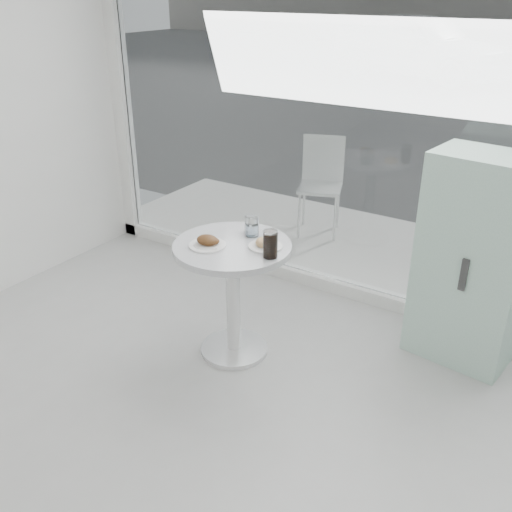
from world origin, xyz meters
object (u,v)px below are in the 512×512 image
Objects in this scene: patio_chair at (322,179)px; water_tumbler_b at (252,227)px; plate_fritter at (208,242)px; main_table at (233,276)px; cola_glass at (270,245)px; plate_donut at (265,244)px; water_tumbler_a at (251,226)px; car_white at (421,45)px; mint_cabinet at (473,261)px.

patio_chair reaches higher than water_tumbler_b.
water_tumbler_b reaches higher than plate_fritter.
cola_glass reaches higher than main_table.
cola_glass reaches higher than water_tumbler_b.
water_tumbler_b is (0.45, -1.86, 0.27)m from patio_chair.
water_tumbler_a is at bearing 146.33° from plate_donut.
patio_chair is at bearing 102.98° from water_tumbler_a.
water_tumbler_b is (2.92, -12.10, 0.03)m from car_white.
mint_cabinet is 2.08m from patio_chair.
car_white is 12.70m from cola_glass.
patio_chair is at bearing 108.91° from cola_glass.
mint_cabinet is at bearing -57.71° from patio_chair.
car_white is at bearing 82.94° from patio_chair.
cola_glass is at bearing -38.41° from water_tumbler_a.
car_white is 20.95× the size of plate_fritter.
mint_cabinet reaches higher than water_tumbler_b.
patio_chair is 5.49× the size of cola_glass.
plate_donut is 1.26× the size of cola_glass.
plate_fritter is (-1.34, -0.88, 0.13)m from mint_cabinet.
car_white reaches higher than patio_chair.
mint_cabinet is 0.28× the size of car_white.
main_table is at bearing -148.83° from car_white.
cola_glass is at bearing 10.81° from plate_fritter.
water_tumbler_a is (0.11, 0.30, 0.03)m from plate_fritter.
water_tumbler_a is 0.36m from cola_glass.
car_white is 12.45m from water_tumbler_b.
patio_chair is at bearing 150.24° from mint_cabinet.
cola_glass is (0.39, 0.07, 0.05)m from plate_fritter.
main_table is 3.78× the size of plate_donut.
main_table is 0.58× the size of mint_cabinet.
mint_cabinet is at bearing 34.15° from plate_donut.
water_tumbler_a is 0.92× the size of water_tumbler_b.
main_table is 12.61m from car_white.
mint_cabinet is 1.36m from water_tumbler_b.
plate_donut is at bearing -93.33° from patio_chair.
plate_fritter is at bearing -135.23° from main_table.
plate_fritter is 1.10× the size of plate_donut.
car_white is 12.69m from plate_fritter.
water_tumbler_b is 0.81× the size of cola_glass.
plate_fritter is at bearing -149.39° from car_white.
mint_cabinet is 5.96× the size of plate_fritter.
mint_cabinet is 1.26m from cola_glass.
car_white is (-2.47, 10.24, 0.24)m from patio_chair.
main_table is 1.47m from mint_cabinet.
main_table is 3.45× the size of plate_fritter.
main_table is 5.86× the size of water_tumbler_b.
water_tumbler_b is (-1.21, -0.61, 0.16)m from mint_cabinet.
car_white reaches higher than plate_donut.
plate_fritter is 1.85× the size of water_tumbler_a.
mint_cabinet is at bearing 33.37° from plate_fritter.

